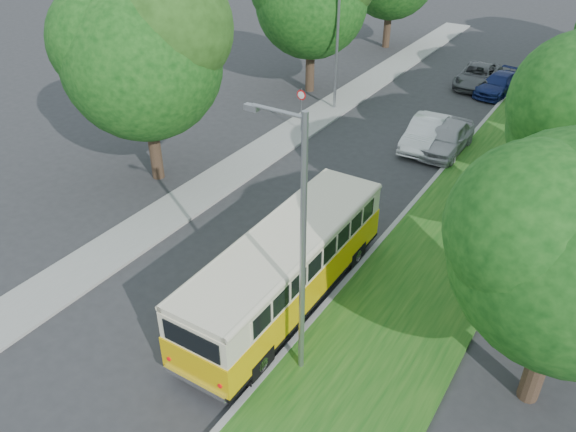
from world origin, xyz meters
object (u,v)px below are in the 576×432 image
Objects in this scene: car_blue at (499,84)px; lamppost_far at (336,40)px; car_grey at (478,76)px; lamppost_near at (300,246)px; vintage_bus at (286,269)px; car_white at (426,133)px; car_silver at (447,138)px.

lamppost_far is at bearing -124.86° from car_blue.
car_grey reaches higher than car_blue.
lamppost_near is at bearing -85.81° from car_grey.
lamppost_far reaches higher than vintage_bus.
car_white is at bearing 98.21° from lamppost_near.
car_white is (-1.17, 0.06, -0.03)m from car_silver.
car_white is 10.00m from car_blue.
vintage_bus is 24.22m from car_blue.
vintage_bus is at bearing -91.56° from car_white.
vintage_bus is at bearing -92.69° from car_silver.
car_white is 0.91× the size of car_grey.
lamppost_far reaches higher than car_blue.
car_grey is (-1.64, 10.81, -0.08)m from car_silver.
car_silver is 0.91× the size of car_grey.
vintage_bus is 1.91× the size of car_grey.
lamppost_near is 1.62× the size of car_grey.
car_grey is at bearing 55.21° from lamppost_far.
lamppost_far is at bearing -126.56° from car_grey.
vintage_bus is 2.11× the size of car_white.
car_grey is (-0.47, 10.75, -0.05)m from car_white.
car_white is at bearing 91.84° from vintage_bus.
lamppost_far is 1.66× the size of car_silver.
car_white reaches higher than car_blue.
lamppost_near reaches higher than car_silver.
lamppost_far is 1.52× the size of car_grey.
lamppost_near is at bearing -78.11° from car_blue.
car_blue is at bearing 88.24° from vintage_bus.
car_grey is (-2.84, 27.23, -3.68)m from lamppost_near.
car_blue is 0.89× the size of car_grey.
car_white is at bearing -17.19° from lamppost_far.
car_grey is (6.06, 8.73, -3.43)m from lamppost_far.
lamppost_far reaches higher than car_white.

